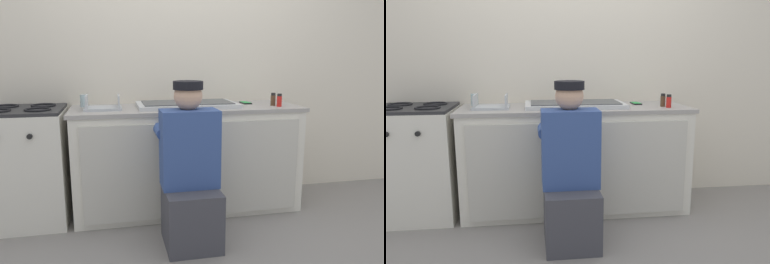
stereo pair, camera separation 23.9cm
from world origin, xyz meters
TOP-DOWN VIEW (x-y plane):
  - ground_plane at (0.00, 0.00)m, footprint 12.00×12.00m
  - back_wall at (0.00, 0.65)m, footprint 6.00×0.10m
  - counter_cabinet at (0.00, 0.29)m, footprint 1.81×0.62m
  - countertop at (0.00, 0.30)m, footprint 1.85×0.62m
  - sink_double_basin at (0.00, 0.30)m, footprint 0.80×0.44m
  - stove_range at (-1.26, 0.30)m, footprint 0.60×0.62m
  - plumber_person at (-0.10, -0.31)m, footprint 0.42×0.61m
  - water_glass at (-0.81, 0.45)m, footprint 0.06×0.06m
  - spice_bottle_red at (0.73, 0.14)m, footprint 0.04×0.04m
  - dish_rack_tray at (-0.66, 0.25)m, footprint 0.28×0.22m
  - spice_bottle_pepper at (0.71, 0.21)m, footprint 0.04×0.04m
  - cell_phone at (0.54, 0.39)m, footprint 0.07×0.14m

SIDE VIEW (x-z plane):
  - ground_plane at x=0.00m, z-range 0.00..0.00m
  - counter_cabinet at x=0.00m, z-range 0.00..0.83m
  - stove_range at x=-1.26m, z-range 0.00..0.89m
  - plumber_person at x=-0.10m, z-range -0.09..1.01m
  - countertop at x=0.00m, z-range 0.83..0.86m
  - cell_phone at x=0.54m, z-range 0.86..0.88m
  - sink_double_basin at x=0.00m, z-range 0.79..0.98m
  - dish_rack_tray at x=-0.66m, z-range 0.83..0.94m
  - water_glass at x=-0.81m, z-range 0.86..0.96m
  - spice_bottle_red at x=0.73m, z-range 0.86..0.97m
  - spice_bottle_pepper at x=0.71m, z-range 0.86..0.97m
  - back_wall at x=0.00m, z-range 0.00..2.50m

